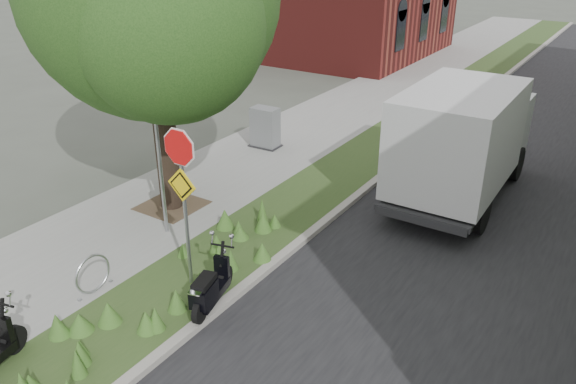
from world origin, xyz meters
name	(u,v)px	position (x,y,z in m)	size (l,w,h in m)	color
ground	(230,330)	(0.00, 0.00, 0.00)	(120.00, 120.00, 0.00)	#4C5147
sidewalk_near	(314,127)	(-4.25, 10.00, 0.06)	(3.50, 60.00, 0.12)	gray
verge	(387,142)	(-1.50, 10.00, 0.06)	(2.00, 60.00, 0.12)	#334E21
kerb_near	(417,148)	(-0.50, 10.00, 0.07)	(0.20, 60.00, 0.13)	#9E9991
road	(536,174)	(3.00, 10.00, 0.01)	(7.00, 60.00, 0.01)	black
street_tree_main	(152,4)	(-4.08, 2.86, 4.80)	(6.21, 5.54, 7.66)	black
bare_post	(158,147)	(-3.20, 1.80, 2.12)	(0.08, 0.08, 4.00)	#A5A8AD
bike_hoop	(93,274)	(-2.70, -0.60, 0.50)	(0.06, 0.78, 0.77)	#A5A8AD
sign_assembly	(182,177)	(-1.40, 0.58, 2.33)	(0.94, 0.08, 3.22)	#A5A8AD
scooter_far	(209,293)	(-0.56, 0.14, 0.47)	(0.57, 1.50, 0.73)	black
box_truck	(463,137)	(1.58, 7.26, 1.63)	(2.30, 5.57, 2.51)	#262628
utility_cabinet	(265,128)	(-4.45, 7.40, 0.71)	(0.94, 0.65, 1.23)	#262628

